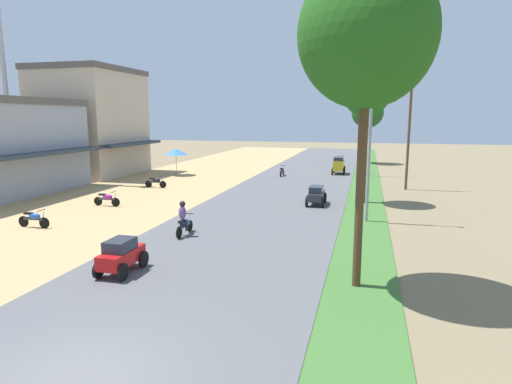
# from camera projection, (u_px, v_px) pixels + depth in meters

# --- Properties ---
(road_strip) EXTENTS (9.00, 140.00, 0.08)m
(road_strip) POSITION_uv_depth(u_px,v_px,m) (76.00, 383.00, 8.99)
(road_strip) COLOR #565659
(road_strip) RESTS_ON ground
(shophouse_mid) EXTENTS (8.78, 9.16, 10.10)m
(shophouse_mid) POSITION_uv_depth(u_px,v_px,m) (91.00, 122.00, 41.02)
(shophouse_mid) COLOR #C6B299
(shophouse_mid) RESTS_ON ground
(parked_motorbike_nearest) EXTENTS (1.80, 0.54, 0.94)m
(parked_motorbike_nearest) POSITION_uv_depth(u_px,v_px,m) (34.00, 218.00, 21.50)
(parked_motorbike_nearest) COLOR black
(parked_motorbike_nearest) RESTS_ON dirt_shoulder
(parked_motorbike_second) EXTENTS (1.80, 0.54, 0.94)m
(parked_motorbike_second) POSITION_uv_depth(u_px,v_px,m) (107.00, 198.00, 26.73)
(parked_motorbike_second) COLOR black
(parked_motorbike_second) RESTS_ON dirt_shoulder
(parked_motorbike_third) EXTENTS (1.80, 0.54, 0.94)m
(parked_motorbike_third) POSITION_uv_depth(u_px,v_px,m) (156.00, 182.00, 33.71)
(parked_motorbike_third) COLOR black
(parked_motorbike_third) RESTS_ON dirt_shoulder
(vendor_umbrella) EXTENTS (2.20, 2.20, 2.52)m
(vendor_umbrella) POSITION_uv_depth(u_px,v_px,m) (176.00, 152.00, 40.77)
(vendor_umbrella) COLOR #99999E
(vendor_umbrella) RESTS_ON dirt_shoulder
(median_tree_nearest) EXTENTS (4.16, 4.16, 10.14)m
(median_tree_nearest) POSITION_uv_depth(u_px,v_px,m) (367.00, 35.00, 12.84)
(median_tree_nearest) COLOR #4C351E
(median_tree_nearest) RESTS_ON median_strip
(median_tree_second) EXTENTS (3.03, 3.03, 8.57)m
(median_tree_second) POSITION_uv_depth(u_px,v_px,m) (367.00, 94.00, 26.89)
(median_tree_second) COLOR #4C351E
(median_tree_second) RESTS_ON median_strip
(median_tree_third) EXTENTS (3.73, 3.73, 7.80)m
(median_tree_third) POSITION_uv_depth(u_px,v_px,m) (368.00, 113.00, 51.03)
(median_tree_third) COLOR #4C351E
(median_tree_third) RESTS_ON median_strip
(streetlamp_near) EXTENTS (3.16, 0.20, 8.26)m
(streetlamp_near) POSITION_uv_depth(u_px,v_px,m) (370.00, 132.00, 22.16)
(streetlamp_near) COLOR gray
(streetlamp_near) RESTS_ON median_strip
(streetlamp_mid) EXTENTS (3.16, 0.20, 7.10)m
(streetlamp_mid) POSITION_uv_depth(u_px,v_px,m) (369.00, 132.00, 40.20)
(streetlamp_mid) COLOR gray
(streetlamp_mid) RESTS_ON median_strip
(utility_pole_near) EXTENTS (1.80, 0.20, 9.84)m
(utility_pole_near) POSITION_uv_depth(u_px,v_px,m) (409.00, 123.00, 32.44)
(utility_pole_near) COLOR brown
(utility_pole_near) RESTS_ON ground
(car_hatchback_red) EXTENTS (1.04, 2.00, 1.23)m
(car_hatchback_red) POSITION_uv_depth(u_px,v_px,m) (121.00, 255.00, 15.18)
(car_hatchback_red) COLOR red
(car_hatchback_red) RESTS_ON road_strip
(car_sedan_charcoal) EXTENTS (1.10, 2.26, 1.19)m
(car_sedan_charcoal) POSITION_uv_depth(u_px,v_px,m) (316.00, 194.00, 27.06)
(car_sedan_charcoal) COLOR #282D33
(car_sedan_charcoal) RESTS_ON road_strip
(car_van_yellow) EXTENTS (1.19, 2.41, 1.67)m
(car_van_yellow) POSITION_uv_depth(u_px,v_px,m) (339.00, 164.00, 41.74)
(car_van_yellow) COLOR gold
(car_van_yellow) RESTS_ON road_strip
(motorbike_foreground_rider) EXTENTS (0.54, 1.80, 1.66)m
(motorbike_foreground_rider) POSITION_uv_depth(u_px,v_px,m) (184.00, 219.00, 19.99)
(motorbike_foreground_rider) COLOR black
(motorbike_foreground_rider) RESTS_ON road_strip
(motorbike_ahead_second) EXTENTS (0.54, 1.80, 0.94)m
(motorbike_ahead_second) POSITION_uv_depth(u_px,v_px,m) (282.00, 171.00, 40.47)
(motorbike_ahead_second) COLOR black
(motorbike_ahead_second) RESTS_ON road_strip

